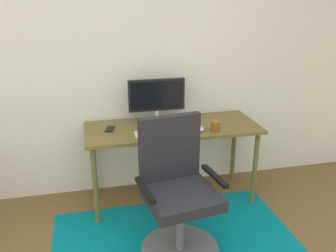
{
  "coord_description": "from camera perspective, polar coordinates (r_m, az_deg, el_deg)",
  "views": [
    {
      "loc": [
        -0.3,
        -1.06,
        1.81
      ],
      "look_at": [
        0.31,
        1.57,
        0.83
      ],
      "focal_mm": 37.9,
      "sensor_mm": 36.0,
      "label": 1
    }
  ],
  "objects": [
    {
      "name": "wall_back",
      "position": [
        3.32,
        -7.78,
        10.94
      ],
      "size": [
        6.0,
        0.1,
        2.6
      ],
      "primitive_type": "cube",
      "color": "white",
      "rests_on": "ground"
    },
    {
      "name": "area_rug",
      "position": [
        2.91,
        1.42,
        -18.43
      ],
      "size": [
        1.9,
        1.25,
        0.01
      ],
      "primitive_type": "cube",
      "color": "#067884",
      "rests_on": "ground"
    },
    {
      "name": "desk",
      "position": [
        3.19,
        0.74,
        -1.28
      ],
      "size": [
        1.55,
        0.61,
        0.73
      ],
      "color": "brown",
      "rests_on": "ground"
    },
    {
      "name": "monitor",
      "position": [
        3.22,
        -1.83,
        4.69
      ],
      "size": [
        0.52,
        0.18,
        0.4
      ],
      "color": "#B2B2B7",
      "rests_on": "desk"
    },
    {
      "name": "keyboard",
      "position": [
        2.99,
        -1.25,
        -1.14
      ],
      "size": [
        0.43,
        0.13,
        0.02
      ],
      "primitive_type": "cube",
      "color": "white",
      "rests_on": "desk"
    },
    {
      "name": "computer_mouse",
      "position": [
        3.07,
        5.2,
        -0.44
      ],
      "size": [
        0.06,
        0.1,
        0.03
      ],
      "primitive_type": "ellipsoid",
      "color": "white",
      "rests_on": "desk"
    },
    {
      "name": "coffee_cup",
      "position": [
        3.07,
        7.61,
        -0.01
      ],
      "size": [
        0.08,
        0.08,
        0.09
      ],
      "primitive_type": "cylinder",
      "color": "brown",
      "rests_on": "desk"
    },
    {
      "name": "cell_phone",
      "position": [
        3.13,
        -9.31,
        -0.46
      ],
      "size": [
        0.1,
        0.15,
        0.01
      ],
      "primitive_type": "cube",
      "rotation": [
        0.0,
        0.0,
        -0.26
      ],
      "color": "black",
      "rests_on": "desk"
    },
    {
      "name": "office_chair",
      "position": [
        2.64,
        1.55,
        -12.08
      ],
      "size": [
        0.61,
        0.58,
        1.02
      ],
      "rotation": [
        0.0,
        0.0,
        0.15
      ],
      "color": "slate",
      "rests_on": "ground"
    }
  ]
}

